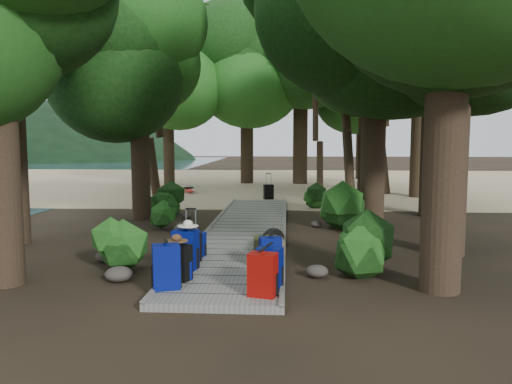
# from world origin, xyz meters

# --- Properties ---
(ground) EXTENTS (120.00, 120.00, 0.00)m
(ground) POSITION_xyz_m (0.00, 0.00, 0.00)
(ground) COLOR #322419
(ground) RESTS_ON ground
(sand_beach) EXTENTS (40.00, 22.00, 0.02)m
(sand_beach) POSITION_xyz_m (0.00, 16.00, 0.01)
(sand_beach) COLOR tan
(sand_beach) RESTS_ON ground
(boardwalk) EXTENTS (2.00, 12.00, 0.12)m
(boardwalk) POSITION_xyz_m (0.00, 1.00, 0.06)
(boardwalk) COLOR gray
(boardwalk) RESTS_ON ground
(backpack_left_a) EXTENTS (0.47, 0.40, 0.76)m
(backpack_left_a) POSITION_xyz_m (-0.80, -4.29, 0.50)
(backpack_left_a) COLOR #020972
(backpack_left_a) RESTS_ON boardwalk
(backpack_left_b) EXTENTS (0.41, 0.36, 0.64)m
(backpack_left_b) POSITION_xyz_m (-0.69, -3.81, 0.44)
(backpack_left_b) COLOR black
(backpack_left_b) RESTS_ON boardwalk
(backpack_left_c) EXTENTS (0.46, 0.36, 0.76)m
(backpack_left_c) POSITION_xyz_m (-0.74, -3.11, 0.50)
(backpack_left_c) COLOR #020972
(backpack_left_c) RESTS_ON boardwalk
(backpack_left_d) EXTENTS (0.36, 0.28, 0.51)m
(backpack_left_d) POSITION_xyz_m (-0.73, -2.11, 0.37)
(backpack_left_d) COLOR #020972
(backpack_left_d) RESTS_ON boardwalk
(backpack_right_a) EXTENTS (0.45, 0.37, 0.70)m
(backpack_right_a) POSITION_xyz_m (0.68, -4.55, 0.47)
(backpack_right_a) COLOR #990B0A
(backpack_right_a) RESTS_ON boardwalk
(backpack_right_b) EXTENTS (0.43, 0.35, 0.68)m
(backpack_right_b) POSITION_xyz_m (0.76, -4.09, 0.46)
(backpack_right_b) COLOR #020972
(backpack_right_b) RESTS_ON boardwalk
(backpack_right_c) EXTENTS (0.42, 0.33, 0.63)m
(backpack_right_c) POSITION_xyz_m (0.74, -3.06, 0.43)
(backpack_right_c) COLOR #020972
(backpack_right_c) RESTS_ON boardwalk
(backpack_right_d) EXTENTS (0.43, 0.35, 0.58)m
(backpack_right_d) POSITION_xyz_m (0.64, -2.70, 0.41)
(backpack_right_d) COLOR #373619
(backpack_right_d) RESTS_ON boardwalk
(duffel_right_khaki) EXTENTS (0.49, 0.66, 0.41)m
(duffel_right_khaki) POSITION_xyz_m (0.76, -2.19, 0.32)
(duffel_right_khaki) COLOR brown
(duffel_right_khaki) RESTS_ON boardwalk
(duffel_right_black) EXTENTS (0.46, 0.69, 0.42)m
(duffel_right_black) POSITION_xyz_m (0.75, -1.62, 0.33)
(duffel_right_black) COLOR black
(duffel_right_black) RESTS_ON boardwalk
(suitcase_on_boardwalk) EXTENTS (0.38, 0.25, 0.55)m
(suitcase_on_boardwalk) POSITION_xyz_m (-0.74, -2.58, 0.39)
(suitcase_on_boardwalk) COLOR black
(suitcase_on_boardwalk) RESTS_ON boardwalk
(lone_suitcase_on_sand) EXTENTS (0.42, 0.32, 0.59)m
(lone_suitcase_on_sand) POSITION_xyz_m (0.29, 8.08, 0.31)
(lone_suitcase_on_sand) COLOR black
(lone_suitcase_on_sand) RESTS_ON sand_beach
(hat_brown) EXTENTS (0.37, 0.37, 0.11)m
(hat_brown) POSITION_xyz_m (-0.73, -3.84, 0.82)
(hat_brown) COLOR #51351E
(hat_brown) RESTS_ON backpack_left_b
(hat_white) EXTENTS (0.36, 0.36, 0.12)m
(hat_white) POSITION_xyz_m (-0.68, -3.17, 0.94)
(hat_white) COLOR silver
(hat_white) RESTS_ON backpack_left_c
(kayak) EXTENTS (1.81, 3.23, 0.32)m
(kayak) POSITION_xyz_m (-3.37, 10.40, 0.18)
(kayak) COLOR red
(kayak) RESTS_ON sand_beach
(sun_lounger) EXTENTS (1.40, 2.05, 0.63)m
(sun_lounger) POSITION_xyz_m (3.85, 9.77, 0.34)
(sun_lounger) COLOR silver
(sun_lounger) RESTS_ON sand_beach
(tree_right_b) EXTENTS (4.94, 4.94, 8.81)m
(tree_right_b) POSITION_xyz_m (4.37, -1.20, 4.41)
(tree_right_b) COLOR black
(tree_right_b) RESTS_ON ground
(tree_right_c) EXTENTS (5.34, 5.34, 9.24)m
(tree_right_c) POSITION_xyz_m (3.30, 1.91, 4.62)
(tree_right_c) COLOR black
(tree_right_c) RESTS_ON ground
(tree_right_d) EXTENTS (5.26, 5.26, 9.63)m
(tree_right_d) POSITION_xyz_m (5.47, 4.14, 4.82)
(tree_right_d) COLOR black
(tree_right_d) RESTS_ON ground
(tree_right_e) EXTENTS (5.44, 5.44, 9.80)m
(tree_right_e) POSITION_xyz_m (3.91, 6.71, 4.90)
(tree_right_e) COLOR black
(tree_right_e) RESTS_ON ground
(tree_right_f) EXTENTS (5.55, 5.55, 9.91)m
(tree_right_f) POSITION_xyz_m (6.42, 9.31, 4.95)
(tree_right_f) COLOR black
(tree_right_f) RESTS_ON ground
(tree_left_b) EXTENTS (5.41, 5.41, 9.74)m
(tree_left_b) POSITION_xyz_m (-5.24, -0.59, 4.87)
(tree_left_b) COLOR black
(tree_left_b) RESTS_ON ground
(tree_left_c) EXTENTS (4.56, 4.56, 7.93)m
(tree_left_c) POSITION_xyz_m (-3.35, 3.07, 3.97)
(tree_left_c) COLOR black
(tree_left_c) RESTS_ON ground
(tree_back_a) EXTENTS (5.75, 5.75, 9.95)m
(tree_back_a) POSITION_xyz_m (-1.17, 15.50, 4.98)
(tree_back_a) COLOR black
(tree_back_a) RESTS_ON ground
(tree_back_b) EXTENTS (6.22, 6.22, 11.11)m
(tree_back_b) POSITION_xyz_m (1.71, 15.33, 5.56)
(tree_back_b) COLOR black
(tree_back_b) RESTS_ON ground
(tree_back_c) EXTENTS (4.57, 4.57, 8.23)m
(tree_back_c) POSITION_xyz_m (5.07, 16.14, 4.11)
(tree_back_c) COLOR black
(tree_back_c) RESTS_ON ground
(tree_back_d) EXTENTS (4.93, 4.93, 8.22)m
(tree_back_d) POSITION_xyz_m (-5.16, 14.20, 4.11)
(tree_back_d) COLOR black
(tree_back_d) RESTS_ON ground
(palm_right_a) EXTENTS (4.70, 4.70, 8.00)m
(palm_right_a) POSITION_xyz_m (3.46, 6.58, 4.00)
(palm_right_a) COLOR #1A4112
(palm_right_a) RESTS_ON ground
(palm_right_b) EXTENTS (4.53, 4.53, 8.76)m
(palm_right_b) POSITION_xyz_m (5.34, 10.70, 4.38)
(palm_right_b) COLOR #1A4112
(palm_right_b) RESTS_ON ground
(palm_right_c) EXTENTS (4.34, 4.34, 6.91)m
(palm_right_c) POSITION_xyz_m (2.83, 12.43, 3.45)
(palm_right_c) COLOR #1A4112
(palm_right_c) RESTS_ON ground
(palm_left_a) EXTENTS (4.62, 4.62, 7.34)m
(palm_left_a) POSITION_xyz_m (-4.06, 6.59, 3.67)
(palm_left_a) COLOR #1A4112
(palm_left_a) RESTS_ON ground
(rock_left_a) EXTENTS (0.47, 0.42, 0.26)m
(rock_left_a) POSITION_xyz_m (-1.79, -3.56, 0.13)
(rock_left_a) COLOR #4C473F
(rock_left_a) RESTS_ON ground
(rock_left_b) EXTENTS (0.40, 0.36, 0.22)m
(rock_left_b) POSITION_xyz_m (-2.50, -2.24, 0.11)
(rock_left_b) COLOR #4C473F
(rock_left_b) RESTS_ON ground
(rock_left_c) EXTENTS (0.59, 0.53, 0.32)m
(rock_left_c) POSITION_xyz_m (-1.50, 0.63, 0.16)
(rock_left_c) COLOR #4C473F
(rock_left_c) RESTS_ON ground
(rock_left_d) EXTENTS (0.28, 0.25, 0.15)m
(rock_left_d) POSITION_xyz_m (-2.00, 3.16, 0.08)
(rock_left_d) COLOR #4C473F
(rock_left_d) RESTS_ON ground
(rock_right_a) EXTENTS (0.40, 0.36, 0.22)m
(rock_right_a) POSITION_xyz_m (1.55, -3.09, 0.11)
(rock_right_a) COLOR #4C473F
(rock_right_a) RESTS_ON ground
(rock_right_b) EXTENTS (0.47, 0.42, 0.26)m
(rock_right_b) POSITION_xyz_m (2.88, -1.46, 0.13)
(rock_right_b) COLOR #4C473F
(rock_right_b) RESTS_ON ground
(rock_right_c) EXTENTS (0.30, 0.27, 0.17)m
(rock_right_c) POSITION_xyz_m (1.81, 1.92, 0.08)
(rock_right_c) COLOR #4C473F
(rock_right_c) RESTS_ON ground
(rock_right_d) EXTENTS (0.64, 0.58, 0.35)m
(rock_right_d) POSITION_xyz_m (3.06, 3.76, 0.18)
(rock_right_d) COLOR #4C473F
(rock_right_d) RESTS_ON ground
(shrub_left_a) EXTENTS (1.02, 1.02, 0.92)m
(shrub_left_a) POSITION_xyz_m (-2.06, -2.84, 0.46)
(shrub_left_a) COLOR #205318
(shrub_left_a) RESTS_ON ground
(shrub_left_b) EXTENTS (0.83, 0.83, 0.75)m
(shrub_left_b) POSITION_xyz_m (-2.14, 1.43, 0.37)
(shrub_left_b) COLOR #205318
(shrub_left_b) RESTS_ON ground
(shrub_left_c) EXTENTS (1.09, 1.09, 0.98)m
(shrub_left_c) POSITION_xyz_m (-2.76, 4.00, 0.49)
(shrub_left_c) COLOR #205318
(shrub_left_c) RESTS_ON ground
(shrub_right_a) EXTENTS (1.07, 1.07, 0.96)m
(shrub_right_a) POSITION_xyz_m (2.46, -2.94, 0.48)
(shrub_right_a) COLOR #205318
(shrub_right_a) RESTS_ON ground
(shrub_right_b) EXTENTS (1.36, 1.36, 1.23)m
(shrub_right_b) POSITION_xyz_m (2.43, 1.77, 0.61)
(shrub_right_b) COLOR #205318
(shrub_right_b) RESTS_ON ground
(shrub_right_c) EXTENTS (0.86, 0.86, 0.78)m
(shrub_right_c) POSITION_xyz_m (1.90, 5.71, 0.39)
(shrub_right_c) COLOR #205318
(shrub_right_c) RESTS_ON ground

